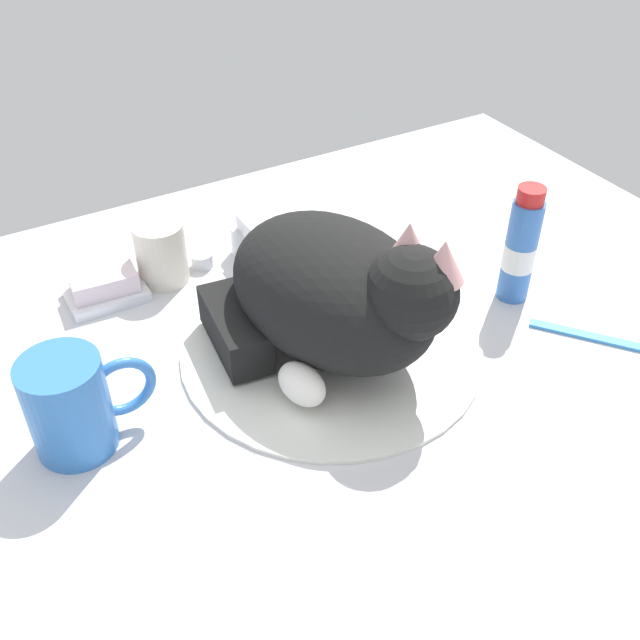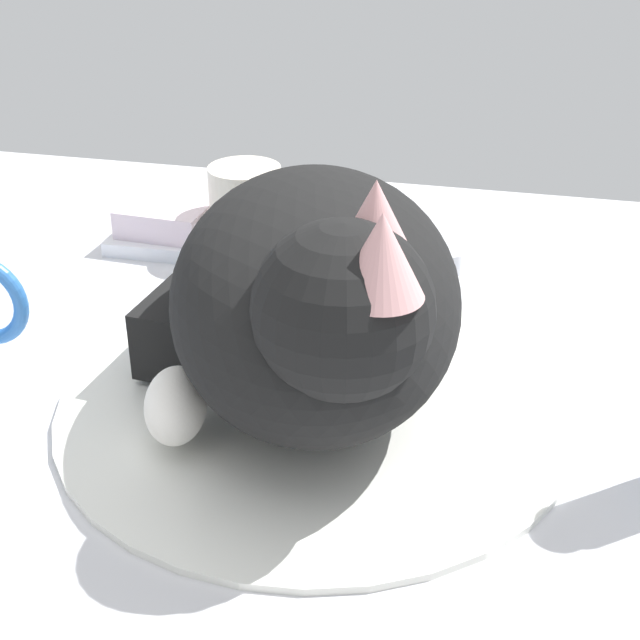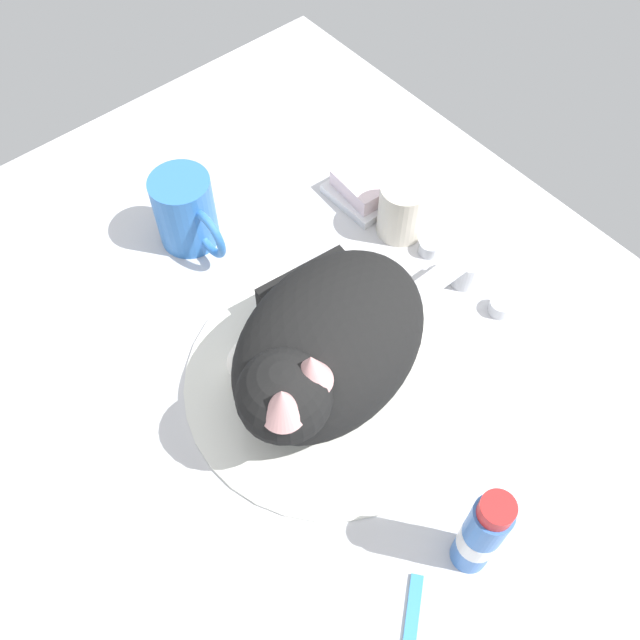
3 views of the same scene
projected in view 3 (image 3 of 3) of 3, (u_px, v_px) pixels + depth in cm
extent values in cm
cube|color=silver|center=(329.00, 386.00, 80.71)|extent=(110.00, 82.50, 3.00)
cylinder|color=silver|center=(329.00, 378.00, 79.07)|extent=(32.47, 32.47, 0.91)
cylinder|color=silver|center=(466.00, 271.00, 85.49)|extent=(3.60, 3.60, 3.96)
cube|color=silver|center=(442.00, 275.00, 81.37)|extent=(2.00, 9.19, 2.00)
cylinder|color=silver|center=(430.00, 247.00, 88.90)|extent=(2.80, 2.80, 1.80)
cylinder|color=silver|center=(501.00, 307.00, 83.88)|extent=(2.80, 2.80, 1.80)
ellipsoid|color=black|center=(330.00, 343.00, 72.85)|extent=(22.34, 27.54, 13.99)
sphere|color=black|center=(284.00, 396.00, 65.20)|extent=(11.06, 11.06, 9.15)
ellipsoid|color=white|center=(297.00, 392.00, 67.77)|extent=(6.30, 6.97, 5.03)
cone|color=#DB9E9E|center=(311.00, 369.00, 62.35)|extent=(4.98, 4.98, 4.12)
cone|color=#DB9E9E|center=(282.00, 402.00, 60.52)|extent=(4.98, 4.98, 4.12)
cube|color=black|center=(309.00, 292.00, 82.21)|extent=(5.86, 12.13, 4.64)
ellipsoid|color=white|center=(247.00, 356.00, 77.71)|extent=(4.83, 6.29, 4.17)
cylinder|color=#3372C6|center=(183.00, 211.00, 86.78)|extent=(7.49, 7.49, 9.93)
torus|color=#3372C6|center=(207.00, 235.00, 84.70)|extent=(6.56, 1.00, 6.56)
cylinder|color=silver|center=(402.00, 209.00, 88.44)|extent=(6.05, 6.05, 7.69)
cube|color=white|center=(360.00, 196.00, 94.13)|extent=(9.00, 6.40, 1.20)
cube|color=silver|center=(361.00, 186.00, 92.62)|extent=(7.69, 5.15, 2.42)
cylinder|color=#3870C6|center=(480.00, 536.00, 63.60)|extent=(3.62, 3.62, 12.50)
cylinder|color=white|center=(479.00, 538.00, 64.12)|extent=(3.69, 3.69, 3.12)
cylinder|color=red|center=(497.00, 510.00, 57.63)|extent=(3.08, 3.08, 1.80)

